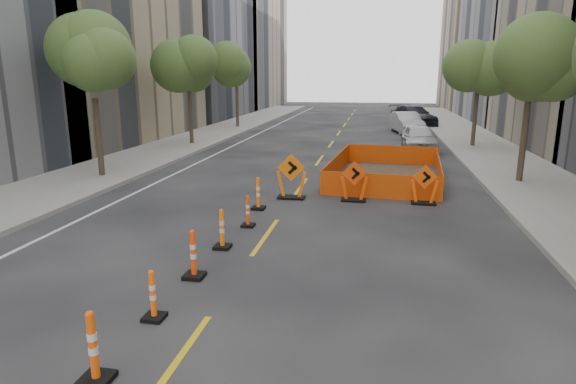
% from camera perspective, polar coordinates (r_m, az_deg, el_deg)
% --- Properties ---
extents(ground_plane, '(140.00, 140.00, 0.00)m').
position_cam_1_polar(ground_plane, '(9.37, -8.33, -13.04)').
color(ground_plane, black).
extents(sidewalk_left, '(4.00, 90.00, 0.15)m').
position_cam_1_polar(sidewalk_left, '(23.50, -19.87, 2.77)').
color(sidewalk_left, gray).
rests_on(sidewalk_left, ground).
extents(sidewalk_right, '(4.00, 90.00, 0.15)m').
position_cam_1_polar(sidewalk_right, '(21.24, 27.23, 0.97)').
color(sidewalk_right, gray).
rests_on(sidewalk_right, ground).
extents(bld_left_d, '(12.00, 16.00, 14.00)m').
position_cam_1_polar(bld_left_d, '(51.17, -12.81, 16.50)').
color(bld_left_d, '#4C4C51').
rests_on(bld_left_d, ground).
extents(bld_left_e, '(12.00, 20.00, 20.00)m').
position_cam_1_polar(bld_left_e, '(66.77, -7.15, 18.57)').
color(bld_left_e, gray).
rests_on(bld_left_e, ground).
extents(bld_right_d, '(12.00, 18.00, 20.00)m').
position_cam_1_polar(bld_right_d, '(50.48, 28.39, 18.73)').
color(bld_right_d, gray).
rests_on(bld_right_d, ground).
extents(bld_right_e, '(12.00, 14.00, 16.00)m').
position_cam_1_polar(bld_right_e, '(68.10, 23.47, 15.80)').
color(bld_right_e, tan).
rests_on(bld_right_e, ground).
extents(tree_l_b, '(2.80, 2.80, 5.95)m').
position_cam_1_polar(tree_l_b, '(21.12, -22.20, 13.61)').
color(tree_l_b, '#382B1E').
rests_on(tree_l_b, ground).
extents(tree_l_c, '(2.80, 2.80, 5.95)m').
position_cam_1_polar(tree_l_c, '(30.07, -11.73, 14.04)').
color(tree_l_c, '#382B1E').
rests_on(tree_l_c, ground).
extents(tree_l_d, '(2.80, 2.80, 5.95)m').
position_cam_1_polar(tree_l_d, '(39.52, -6.14, 14.08)').
color(tree_l_d, '#382B1E').
rests_on(tree_l_d, ground).
extents(tree_r_b, '(2.80, 2.80, 5.95)m').
position_cam_1_polar(tree_r_b, '(20.67, 26.97, 13.17)').
color(tree_r_b, '#382B1E').
rests_on(tree_r_b, ground).
extents(tree_r_c, '(2.80, 2.80, 5.95)m').
position_cam_1_polar(tree_r_c, '(30.42, 21.72, 13.37)').
color(tree_r_c, '#382B1E').
rests_on(tree_r_c, ground).
extents(channelizer_1, '(0.43, 0.43, 1.09)m').
position_cam_1_polar(channelizer_1, '(7.46, -22.11, -16.67)').
color(channelizer_1, '#E94C09').
rests_on(channelizer_1, ground).
extents(channelizer_2, '(0.37, 0.37, 0.93)m').
position_cam_1_polar(channelizer_2, '(8.89, -15.74, -11.66)').
color(channelizer_2, '#FF530A').
rests_on(channelizer_2, ground).
extents(channelizer_3, '(0.42, 0.42, 1.07)m').
position_cam_1_polar(channelizer_3, '(10.38, -11.17, -7.21)').
color(channelizer_3, '#E93C09').
rests_on(channelizer_3, ground).
extents(channelizer_4, '(0.40, 0.40, 1.01)m').
position_cam_1_polar(channelizer_4, '(12.00, -7.84, -4.35)').
color(channelizer_4, '#FF620A').
rests_on(channelizer_4, ground).
extents(channelizer_5, '(0.36, 0.36, 0.91)m').
position_cam_1_polar(channelizer_5, '(13.64, -4.79, -2.27)').
color(channelizer_5, '#DB3F09').
rests_on(channelizer_5, ground).
extents(channelizer_6, '(0.42, 0.42, 1.05)m').
position_cam_1_polar(channelizer_6, '(15.36, -3.56, -0.15)').
color(channelizer_6, '#FF620A').
rests_on(channelizer_6, ground).
extents(chevron_sign_left, '(1.15, 0.81, 1.58)m').
position_cam_1_polar(chevron_sign_left, '(16.64, 0.40, 1.87)').
color(chevron_sign_left, '#DF5E09').
rests_on(chevron_sign_left, ground).
extents(chevron_sign_center, '(1.03, 0.76, 1.39)m').
position_cam_1_polar(chevron_sign_center, '(16.46, 7.84, 1.28)').
color(chevron_sign_center, '#E33F09').
rests_on(chevron_sign_center, ground).
extents(chevron_sign_right, '(0.97, 0.68, 1.33)m').
position_cam_1_polar(chevron_sign_right, '(16.54, 15.88, 0.84)').
color(chevron_sign_right, '#E34C09').
rests_on(chevron_sign_right, ground).
extents(safety_fence, '(4.71, 7.39, 0.89)m').
position_cam_1_polar(safety_fence, '(20.44, 11.60, 2.83)').
color(safety_fence, '#F4570C').
rests_on(safety_fence, ground).
extents(parked_car_near, '(1.91, 4.45, 1.50)m').
position_cam_1_polar(parked_car_near, '(28.14, 15.29, 6.17)').
color(parked_car_near, '#BCBCBE').
rests_on(parked_car_near, ground).
extents(parked_car_mid, '(2.59, 4.92, 1.54)m').
position_cam_1_polar(parked_car_mid, '(36.95, 13.84, 7.97)').
color(parked_car_mid, '#B2B2B8').
rests_on(parked_car_mid, ground).
extents(parked_car_far, '(4.38, 6.25, 1.68)m').
position_cam_1_polar(parked_car_far, '(42.79, 14.60, 8.75)').
color(parked_car_far, black).
rests_on(parked_car_far, ground).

